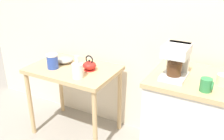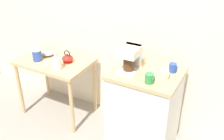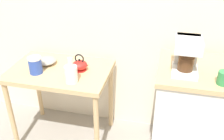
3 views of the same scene
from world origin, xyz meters
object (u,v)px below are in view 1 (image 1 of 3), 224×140
object	(u,v)px
canister_enamel	(52,61)
mug_tall_green	(206,85)
teakettle	(90,65)
table_clock	(181,59)
glass_carafe_vase	(78,70)
mug_small_cream	(223,80)
coffee_maker	(176,60)
bowl_stoneware	(65,60)

from	to	relation	value
canister_enamel	mug_tall_green	xyz separation A→B (m)	(1.44, -0.11, 0.14)
teakettle	table_clock	size ratio (longest dim) A/B	1.14
glass_carafe_vase	mug_small_cream	xyz separation A→B (m)	(1.19, 0.10, 0.13)
teakettle	canister_enamel	xyz separation A→B (m)	(-0.35, -0.13, 0.02)
glass_carafe_vase	mug_tall_green	world-z (taller)	mug_tall_green
glass_carafe_vase	mug_small_cream	world-z (taller)	mug_small_cream
mug_tall_green	canister_enamel	bearing A→B (deg)	175.52
glass_carafe_vase	coffee_maker	xyz separation A→B (m)	(0.85, 0.08, 0.23)
glass_carafe_vase	bowl_stoneware	bearing A→B (deg)	144.46
glass_carafe_vase	canister_enamel	world-z (taller)	glass_carafe_vase
coffee_maker	mug_tall_green	bearing A→B (deg)	-26.40
canister_enamel	coffee_maker	bearing A→B (deg)	0.48
teakettle	coffee_maker	distance (m)	0.89
bowl_stoneware	coffee_maker	world-z (taller)	coffee_maker
canister_enamel	mug_small_cream	bearing A→B (deg)	1.39
canister_enamel	table_clock	xyz separation A→B (m)	(1.18, 0.25, 0.15)
teakettle	canister_enamel	distance (m)	0.37
teakettle	glass_carafe_vase	bearing A→B (deg)	-90.57
teakettle	coffee_maker	size ratio (longest dim) A/B	0.61
bowl_stoneware	canister_enamel	distance (m)	0.17
bowl_stoneware	mug_tall_green	bearing A→B (deg)	-11.17
mug_small_cream	mug_tall_green	world-z (taller)	mug_tall_green
bowl_stoneware	mug_small_cream	world-z (taller)	mug_small_cream
mug_tall_green	coffee_maker	bearing A→B (deg)	153.60
teakettle	mug_small_cream	world-z (taller)	mug_small_cream
teakettle	mug_tall_green	xyz separation A→B (m)	(1.10, -0.24, 0.16)
coffee_maker	mug_tall_green	xyz separation A→B (m)	(0.25, -0.12, -0.09)
teakettle	glass_carafe_vase	size ratio (longest dim) A/B	0.75
mug_small_cream	mug_tall_green	distance (m)	0.18
canister_enamel	table_clock	distance (m)	1.21
canister_enamel	mug_small_cream	size ratio (longest dim) A/B	1.53
coffee_maker	mug_small_cream	distance (m)	0.35
glass_carafe_vase	table_clock	size ratio (longest dim) A/B	1.51
bowl_stoneware	teakettle	distance (m)	0.34
mug_small_cream	table_clock	bearing A→B (deg)	149.52
table_clock	canister_enamel	bearing A→B (deg)	-168.25
mug_tall_green	table_clock	bearing A→B (deg)	126.30
teakettle	mug_tall_green	distance (m)	1.13
teakettle	canister_enamel	world-z (taller)	teakettle
glass_carafe_vase	teakettle	bearing A→B (deg)	89.43
mug_small_cream	table_clock	xyz separation A→B (m)	(-0.35, 0.21, 0.02)
glass_carafe_vase	table_clock	bearing A→B (deg)	20.47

